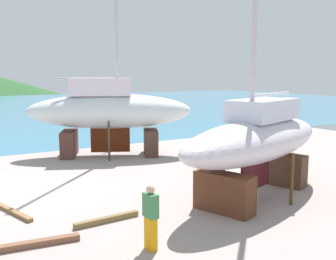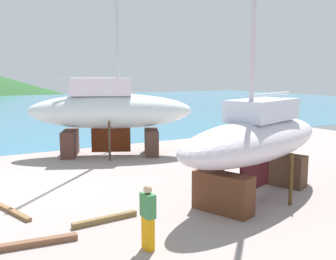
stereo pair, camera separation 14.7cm
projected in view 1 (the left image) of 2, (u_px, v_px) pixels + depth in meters
The scene contains 7 objects.
ground_plane at pixel (60, 233), 10.88m from camera, with size 47.89×47.89×0.00m, color gray.
sailboat_far_slipway at pixel (257, 140), 13.89m from camera, with size 8.67×5.08×12.81m.
sailboat_small_center at pixel (109, 111), 21.12m from camera, with size 9.09×6.03×15.40m.
worker at pixel (151, 216), 9.74m from camera, with size 0.25×0.45×1.67m.
timber_long_aft at pixel (107, 220), 11.67m from camera, with size 2.05×0.17×0.17m, color brown.
timber_plank_far at pixel (9, 210), 12.56m from camera, with size 2.73×0.17×0.12m, color brown.
timber_plank_near at pixel (27, 245), 9.94m from camera, with size 2.62×0.22×0.16m, color brown.
Camera 1 is at (-2.60, -15.21, 4.36)m, focal length 41.98 mm.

